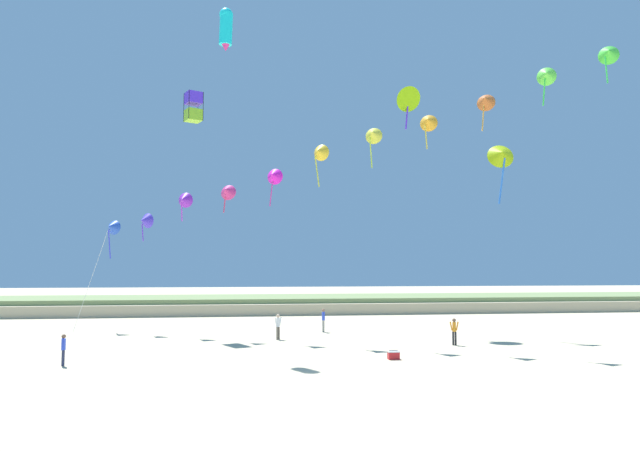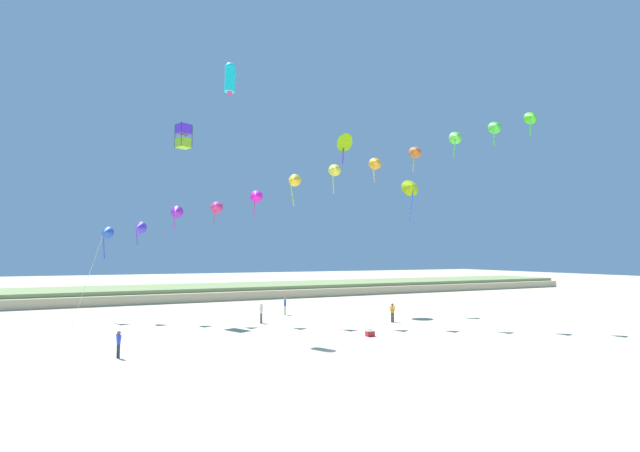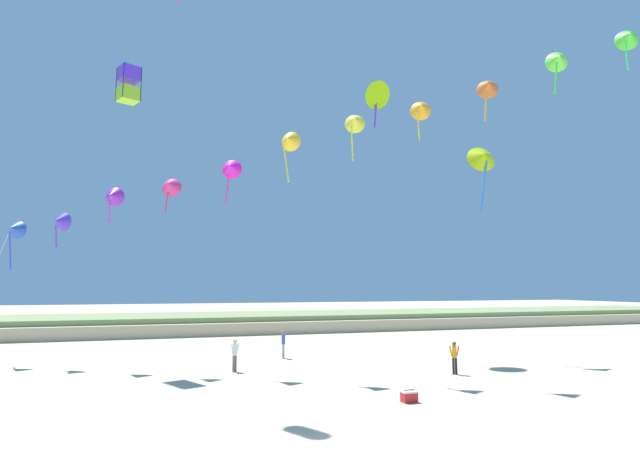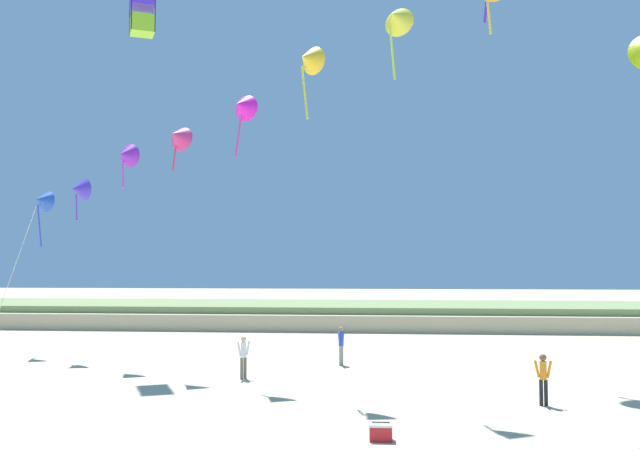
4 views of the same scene
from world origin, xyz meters
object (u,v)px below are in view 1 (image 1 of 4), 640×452
(person_near_right, at_px, (454,330))
(person_near_left, at_px, (278,325))
(large_kite_high_solo, at_px, (193,107))
(person_mid_center, at_px, (323,319))
(large_kite_outer_drift, at_px, (501,155))
(beach_cooler, at_px, (394,355))
(large_kite_low_lead, at_px, (226,28))
(large_kite_mid_trail, at_px, (407,99))
(person_far_left, at_px, (63,348))

(person_near_right, bearing_deg, person_near_left, 158.36)
(large_kite_high_solo, bearing_deg, person_mid_center, -5.08)
(person_near_left, bearing_deg, person_mid_center, 48.26)
(large_kite_outer_drift, xyz_separation_m, beach_cooler, (-10.40, -9.09, -12.39))
(large_kite_low_lead, relative_size, large_kite_mid_trail, 0.79)
(person_mid_center, bearing_deg, large_kite_mid_trail, 3.97)
(person_mid_center, distance_m, large_kite_high_solo, 18.24)
(large_kite_low_lead, bearing_deg, person_mid_center, 43.37)
(person_far_left, height_order, large_kite_low_lead, large_kite_low_lead)
(person_mid_center, bearing_deg, person_near_left, -131.74)
(large_kite_low_lead, bearing_deg, large_kite_outer_drift, 8.81)
(person_far_left, xyz_separation_m, large_kite_high_solo, (4.67, 13.42, 15.62))
(person_near_left, distance_m, beach_cooler, 10.29)
(large_kite_high_solo, relative_size, beach_cooler, 3.72)
(person_mid_center, height_order, large_kite_mid_trail, large_kite_mid_trail)
(person_far_left, distance_m, large_kite_outer_drift, 30.23)
(person_mid_center, bearing_deg, large_kite_high_solo, 174.92)
(person_mid_center, distance_m, large_kite_low_lead, 20.83)
(person_far_left, height_order, beach_cooler, person_far_left)
(large_kite_high_solo, relative_size, large_kite_outer_drift, 0.48)
(person_far_left, bearing_deg, person_mid_center, 41.47)
(person_far_left, bearing_deg, large_kite_outer_drift, 18.66)
(person_mid_center, relative_size, beach_cooler, 2.91)
(person_near_left, relative_size, person_mid_center, 0.98)
(large_kite_low_lead, bearing_deg, large_kite_mid_trail, 27.55)
(person_mid_center, xyz_separation_m, large_kite_outer_drift, (12.17, -3.66, 11.63))
(person_mid_center, xyz_separation_m, large_kite_mid_trail, (6.56, 0.46, 16.69))
(person_near_left, xyz_separation_m, large_kite_mid_trail, (10.09, 4.41, 16.71))
(person_near_left, xyz_separation_m, large_kite_high_solo, (-6.02, 4.81, 15.53))
(large_kite_low_lead, distance_m, beach_cooler, 22.00)
(person_near_left, bearing_deg, large_kite_mid_trail, 23.61)
(person_near_left, xyz_separation_m, person_far_left, (-10.69, -8.61, -0.09))
(person_mid_center, distance_m, beach_cooler, 12.89)
(person_mid_center, relative_size, large_kite_mid_trail, 0.49)
(large_kite_high_solo, bearing_deg, large_kite_low_lead, -71.27)
(person_near_right, height_order, large_kite_mid_trail, large_kite_mid_trail)
(large_kite_mid_trail, distance_m, beach_cooler, 22.39)
(person_near_right, distance_m, beach_cooler, 6.91)
(large_kite_high_solo, bearing_deg, beach_cooler, -50.18)
(person_near_left, relative_size, large_kite_high_solo, 0.76)
(person_mid_center, height_order, large_kite_low_lead, large_kite_low_lead)
(large_kite_low_lead, distance_m, large_kite_high_solo, 8.43)
(large_kite_outer_drift, bearing_deg, large_kite_low_lead, -171.19)
(person_far_left, distance_m, large_kite_high_solo, 21.12)
(beach_cooler, bearing_deg, large_kite_high_solo, 129.82)
(large_kite_mid_trail, xyz_separation_m, large_kite_outer_drift, (5.61, -4.11, -5.06))
(person_near_left, xyz_separation_m, large_kite_low_lead, (-3.49, -2.67, 18.48))
(person_far_left, xyz_separation_m, large_kite_outer_drift, (26.40, 8.92, 11.74))
(person_near_right, distance_m, large_kite_high_solo, 24.27)
(beach_cooler, bearing_deg, person_near_left, 121.13)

